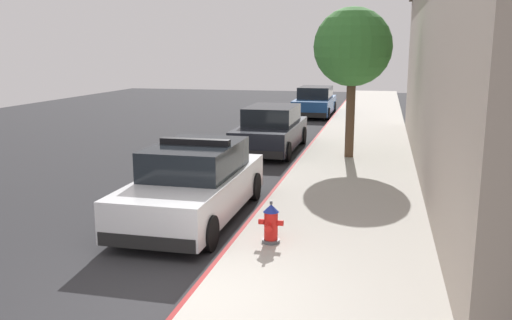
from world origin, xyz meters
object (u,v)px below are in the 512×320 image
object	(u,v)px
parked_car_dark_far	(315,102)
fire_hydrant	(271,224)
parked_car_silver_ahead	(271,130)
police_cruiser	(195,184)
street_tree	(353,48)

from	to	relation	value
parked_car_dark_far	fire_hydrant	distance (m)	20.13
parked_car_dark_far	parked_car_silver_ahead	bearing A→B (deg)	-91.00
police_cruiser	parked_car_dark_far	world-z (taller)	police_cruiser
police_cruiser	parked_car_silver_ahead	distance (m)	7.96
parked_car_silver_ahead	street_tree	size ratio (longest dim) A/B	1.04
police_cruiser	parked_car_dark_far	size ratio (longest dim) A/B	1.00
fire_hydrant	parked_car_silver_ahead	bearing A→B (deg)	101.73
parked_car_silver_ahead	parked_car_dark_far	bearing A→B (deg)	89.00
fire_hydrant	street_tree	size ratio (longest dim) A/B	0.16
fire_hydrant	street_tree	world-z (taller)	street_tree
police_cruiser	parked_car_silver_ahead	world-z (taller)	police_cruiser
fire_hydrant	parked_car_dark_far	bearing A→B (deg)	95.04
police_cruiser	parked_car_silver_ahead	xyz separation A→B (m)	(-0.03, 7.96, -0.00)
parked_car_silver_ahead	parked_car_dark_far	xyz separation A→B (m)	(0.19, 10.63, 0.00)
police_cruiser	street_tree	size ratio (longest dim) A/B	1.04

